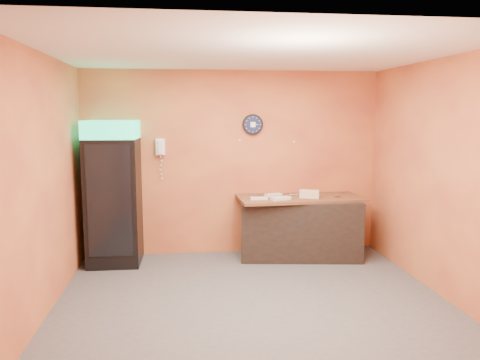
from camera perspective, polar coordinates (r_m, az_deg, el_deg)
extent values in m
plane|color=#47474C|center=(5.59, 1.51, -14.52)|extent=(4.50, 4.50, 0.00)
cube|color=orange|center=(7.19, -0.83, 2.09)|extent=(4.50, 0.02, 2.80)
cube|color=orange|center=(5.36, -22.93, -0.58)|extent=(0.02, 4.00, 2.80)
cube|color=orange|center=(5.98, 23.40, 0.22)|extent=(0.02, 4.00, 2.80)
cube|color=white|center=(5.20, 1.63, 15.27)|extent=(4.50, 4.00, 0.02)
cube|color=black|center=(6.94, -15.10, -2.57)|extent=(0.74, 0.74, 1.80)
cube|color=#17CA88|center=(6.83, -15.42, 5.95)|extent=(0.74, 0.74, 0.26)
cube|color=black|center=(6.57, -15.49, -2.49)|extent=(0.60, 0.03, 1.54)
cube|color=black|center=(7.14, 7.30, -5.83)|extent=(1.85, 1.01, 0.88)
cylinder|color=black|center=(7.16, 1.55, 6.78)|extent=(0.31, 0.05, 0.31)
cylinder|color=#0F1433|center=(7.14, 1.58, 6.78)|extent=(0.27, 0.01, 0.27)
cube|color=white|center=(7.13, 1.59, 6.77)|extent=(0.08, 0.00, 0.08)
cube|color=white|center=(7.08, -9.68, 4.01)|extent=(0.13, 0.08, 0.24)
cube|color=white|center=(7.03, -9.69, 3.98)|extent=(0.06, 0.04, 0.20)
cube|color=brown|center=(7.05, 7.36, -2.20)|extent=(1.88, 0.90, 0.04)
cube|color=beige|center=(6.95, 8.46, -1.96)|extent=(0.30, 0.19, 0.06)
cube|color=beige|center=(6.94, 8.47, -1.47)|extent=(0.30, 0.19, 0.06)
cube|color=silver|center=(6.76, 2.34, -2.26)|extent=(0.25, 0.10, 0.04)
cube|color=silver|center=(6.76, 5.01, -2.26)|extent=(0.31, 0.19, 0.04)
cube|color=silver|center=(7.06, 4.09, -1.83)|extent=(0.27, 0.17, 0.04)
cylinder|color=silver|center=(7.16, 7.16, -1.64)|extent=(0.06, 0.06, 0.06)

